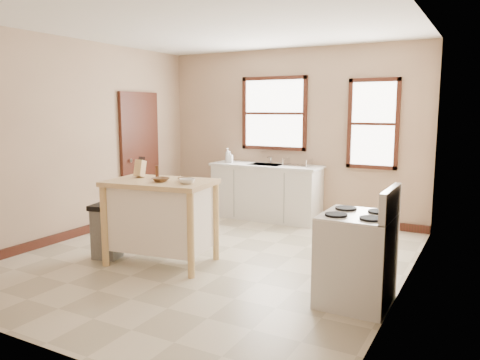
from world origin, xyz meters
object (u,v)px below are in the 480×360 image
gas_stove (357,245)px  knife_block (140,169)px  soap_bottle_b (230,157)px  trash_bin (107,231)px  soap_bottle_a (228,155)px  bowl_a (161,180)px  bowl_b (185,179)px  dish_rack (298,163)px  bowl_c (187,181)px  kitchen_island (161,222)px  pepper_grinder (157,171)px

gas_stove → knife_block: bearing=176.9°
gas_stove → soap_bottle_b: bearing=137.6°
gas_stove → trash_bin: bearing=-177.7°
soap_bottle_a → bowl_a: soap_bottle_a is taller
bowl_b → trash_bin: bowl_b is taller
dish_rack → bowl_a: 2.80m
soap_bottle_a → bowl_c: size_ratio=1.35×
bowl_b → trash_bin: 1.23m
trash_bin → kitchen_island: bearing=1.3°
dish_rack → pepper_grinder: bearing=-119.0°
soap_bottle_b → trash_bin: 2.83m
soap_bottle_a → bowl_a: 2.76m
bowl_b → gas_stove: gas_stove is taller
soap_bottle_a → bowl_b: soap_bottle_a is taller
bowl_a → gas_stove: 2.33m
knife_block → trash_bin: 0.87m
dish_rack → trash_bin: 3.22m
soap_bottle_b → kitchen_island: 2.67m
bowl_b → trash_bin: bearing=-164.1°
bowl_a → bowl_c: 0.35m
knife_block → dish_rack: bearing=63.3°
gas_stove → bowl_c: bearing=179.6°
bowl_a → bowl_b: bowl_a is taller
dish_rack → gas_stove: size_ratio=0.37×
knife_block → trash_bin: bearing=-144.8°
dish_rack → pepper_grinder: 2.63m
bowl_a → trash_bin: 1.03m
soap_bottle_b → bowl_a: size_ratio=1.04×
dish_rack → pepper_grinder: pepper_grinder is taller
soap_bottle_b → kitchen_island: size_ratio=0.16×
bowl_a → trash_bin: (-0.77, -0.11, -0.68)m
bowl_c → kitchen_island: bearing=173.9°
soap_bottle_b → bowl_a: bearing=-89.4°
soap_bottle_a → kitchen_island: 2.73m
kitchen_island → knife_block: size_ratio=6.09×
dish_rack → bowl_a: size_ratio=2.21×
knife_block → bowl_a: 0.47m
pepper_grinder → gas_stove: pepper_grinder is taller
bowl_c → gas_stove: size_ratio=0.16×
pepper_grinder → bowl_a: pepper_grinder is taller
pepper_grinder → gas_stove: size_ratio=0.13×
soap_bottle_b → gas_stove: 3.91m
kitchen_island → bowl_b: bearing=11.0°
bowl_a → bowl_c: (0.35, 0.03, 0.00)m
soap_bottle_a → pepper_grinder: size_ratio=1.61×
pepper_grinder → kitchen_island: bearing=-43.9°
knife_block → bowl_a: size_ratio=1.06×
soap_bottle_b → trash_bin: size_ratio=0.29×
bowl_a → trash_bin: size_ratio=0.28×
dish_rack → knife_block: bearing=-122.3°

